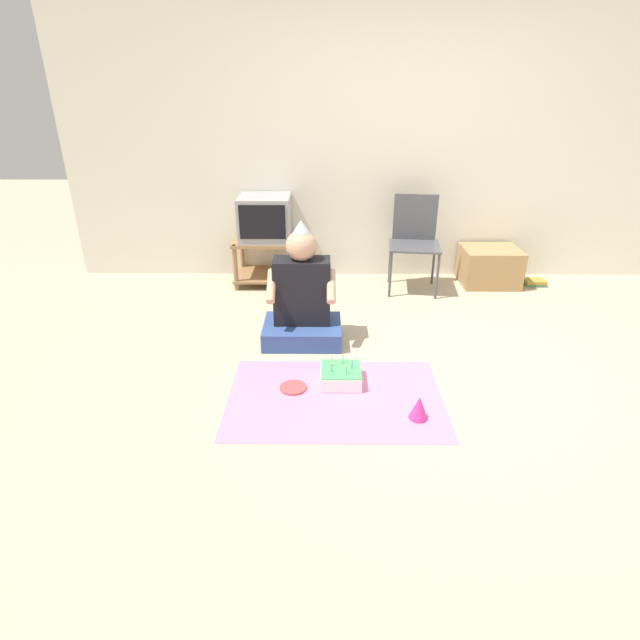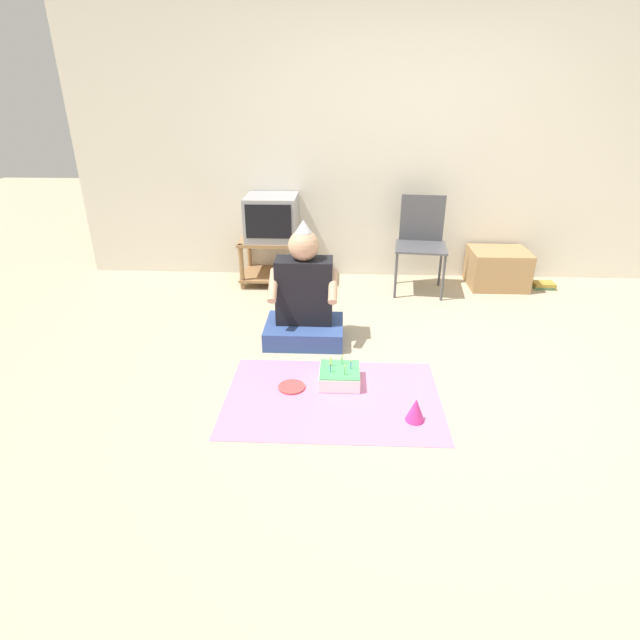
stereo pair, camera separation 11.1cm
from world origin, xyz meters
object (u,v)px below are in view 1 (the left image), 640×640
(party_hat_blue, at_px, (419,407))
(folding_chair, at_px, (414,236))
(tv, at_px, (265,218))
(cardboard_box_stack, at_px, (489,266))
(birthday_cake, at_px, (341,375))
(book_pile, at_px, (534,282))
(paper_plate, at_px, (293,387))
(person_seated, at_px, (302,301))

(party_hat_blue, bearing_deg, folding_chair, 82.28)
(tv, height_order, folding_chair, folding_chair)
(tv, relative_size, cardboard_box_stack, 0.90)
(cardboard_box_stack, xyz_separation_m, birthday_cake, (-1.50, -1.86, -0.12))
(book_pile, bearing_deg, cardboard_box_stack, 173.55)
(tv, distance_m, birthday_cake, 2.07)
(cardboard_box_stack, distance_m, paper_plate, 2.65)
(book_pile, bearing_deg, party_hat_blue, -124.48)
(cardboard_box_stack, bearing_deg, tv, 179.59)
(folding_chair, distance_m, person_seated, 1.51)
(tv, height_order, cardboard_box_stack, tv)
(tv, relative_size, birthday_cake, 1.85)
(party_hat_blue, bearing_deg, tv, 116.12)
(tv, xyz_separation_m, cardboard_box_stack, (2.17, -0.02, -0.47))
(book_pile, height_order, party_hat_blue, party_hat_blue)
(folding_chair, distance_m, cardboard_box_stack, 0.84)
(party_hat_blue, bearing_deg, birthday_cake, 138.83)
(book_pile, xyz_separation_m, person_seated, (-2.22, -1.17, 0.28))
(party_hat_blue, relative_size, paper_plate, 0.82)
(tv, bearing_deg, paper_plate, -79.46)
(book_pile, distance_m, person_seated, 2.52)
(person_seated, relative_size, birthday_cake, 3.52)
(tv, bearing_deg, folding_chair, -4.87)
(tv, xyz_separation_m, paper_plate, (0.36, -1.95, -0.63))
(paper_plate, bearing_deg, book_pile, 39.93)
(book_pile, relative_size, person_seated, 0.21)
(birthday_cake, xyz_separation_m, paper_plate, (-0.31, -0.08, -0.04))
(person_seated, height_order, party_hat_blue, person_seated)
(folding_chair, height_order, party_hat_blue, folding_chair)
(birthday_cake, relative_size, paper_plate, 1.51)
(book_pile, xyz_separation_m, birthday_cake, (-1.94, -1.81, 0.02))
(party_hat_blue, distance_m, paper_plate, 0.81)
(tv, xyz_separation_m, person_seated, (0.39, -1.24, -0.33))
(book_pile, bearing_deg, tv, 178.56)
(person_seated, xyz_separation_m, party_hat_blue, (0.71, -1.02, -0.24))
(person_seated, xyz_separation_m, birthday_cake, (0.27, -0.64, -0.26))
(party_hat_blue, height_order, paper_plate, party_hat_blue)
(birthday_cake, relative_size, party_hat_blue, 1.85)
(party_hat_blue, bearing_deg, person_seated, 124.90)
(cardboard_box_stack, relative_size, person_seated, 0.58)
(cardboard_box_stack, relative_size, book_pile, 2.74)
(folding_chair, xyz_separation_m, party_hat_blue, (-0.29, -2.14, -0.43))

